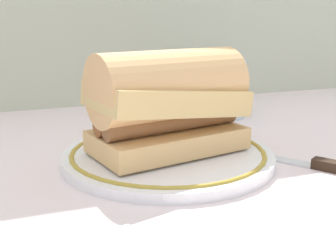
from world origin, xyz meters
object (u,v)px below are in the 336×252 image
plate (168,155)px  sausage_sandwich (168,101)px  drinking_glass (227,93)px  butter_knife (304,162)px

plate → sausage_sandwich: (0.00, 0.00, 0.07)m
drinking_glass → sausage_sandwich: bearing=-133.9°
sausage_sandwich → butter_knife: (0.15, -0.07, -0.07)m
plate → butter_knife: plate is taller
plate → sausage_sandwich: size_ratio=1.31×
plate → butter_knife: size_ratio=1.79×
sausage_sandwich → drinking_glass: (0.18, 0.18, -0.03)m
sausage_sandwich → butter_knife: 0.18m
plate → drinking_glass: bearing=46.1°
drinking_glass → butter_knife: bearing=-96.6°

